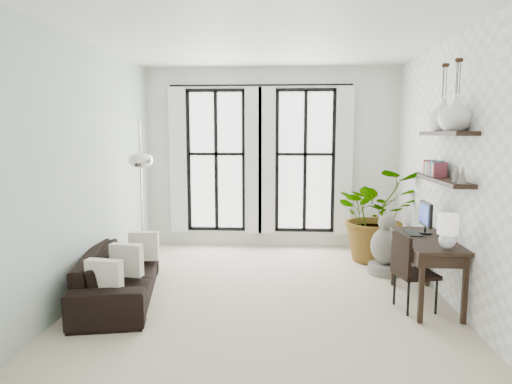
# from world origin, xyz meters

# --- Properties ---
(floor) EXTENTS (5.00, 5.00, 0.00)m
(floor) POSITION_xyz_m (0.00, 0.00, 0.00)
(floor) COLOR beige
(floor) RESTS_ON ground
(ceiling) EXTENTS (5.00, 5.00, 0.00)m
(ceiling) POSITION_xyz_m (0.00, 0.00, 3.20)
(ceiling) COLOR white
(ceiling) RESTS_ON wall_back
(wall_left) EXTENTS (0.00, 5.00, 5.00)m
(wall_left) POSITION_xyz_m (-2.25, 0.00, 1.60)
(wall_left) COLOR #B2C7B8
(wall_left) RESTS_ON floor
(wall_right) EXTENTS (0.00, 5.00, 5.00)m
(wall_right) POSITION_xyz_m (2.25, 0.00, 1.60)
(wall_right) COLOR white
(wall_right) RESTS_ON floor
(wall_back) EXTENTS (4.50, 0.00, 4.50)m
(wall_back) POSITION_xyz_m (0.00, 2.50, 1.60)
(wall_back) COLOR white
(wall_back) RESTS_ON floor
(windows) EXTENTS (3.26, 0.13, 2.65)m
(windows) POSITION_xyz_m (-0.20, 2.43, 1.56)
(windows) COLOR white
(windows) RESTS_ON wall_back
(wall_shelves) EXTENTS (0.25, 1.30, 0.60)m
(wall_shelves) POSITION_xyz_m (2.11, -0.22, 1.73)
(wall_shelves) COLOR black
(wall_shelves) RESTS_ON wall_right
(sofa) EXTENTS (1.20, 2.19, 0.60)m
(sofa) POSITION_xyz_m (-1.80, -0.36, 0.30)
(sofa) COLOR black
(sofa) RESTS_ON floor
(throw_pillows) EXTENTS (0.40, 1.52, 0.40)m
(throw_pillows) POSITION_xyz_m (-1.70, -0.36, 0.50)
(throw_pillows) COLOR silver
(throw_pillows) RESTS_ON sofa
(plant) EXTENTS (1.53, 1.38, 1.51)m
(plant) POSITION_xyz_m (1.72, 1.60, 0.76)
(plant) COLOR #2D7228
(plant) RESTS_ON floor
(desk) EXTENTS (0.57, 1.36, 1.19)m
(desk) POSITION_xyz_m (1.94, -0.30, 0.74)
(desk) COLOR black
(desk) RESTS_ON floor
(desk_chair) EXTENTS (0.51, 0.51, 0.90)m
(desk_chair) POSITION_xyz_m (1.69, -0.49, 0.51)
(desk_chair) COLOR black
(desk_chair) RESTS_ON floor
(arc_lamp) EXTENTS (0.72, 1.54, 2.24)m
(arc_lamp) POSITION_xyz_m (-1.70, 0.30, 1.74)
(arc_lamp) COLOR silver
(arc_lamp) RESTS_ON floor
(buddha) EXTENTS (0.49, 0.49, 0.89)m
(buddha) POSITION_xyz_m (1.72, 0.88, 0.37)
(buddha) COLOR gray
(buddha) RESTS_ON floor
(vase_a) EXTENTS (0.37, 0.37, 0.38)m
(vase_a) POSITION_xyz_m (2.11, -0.51, 2.27)
(vase_a) COLOR white
(vase_a) RESTS_ON shelf_upper
(vase_b) EXTENTS (0.37, 0.37, 0.38)m
(vase_b) POSITION_xyz_m (2.11, -0.11, 2.27)
(vase_b) COLOR white
(vase_b) RESTS_ON shelf_upper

